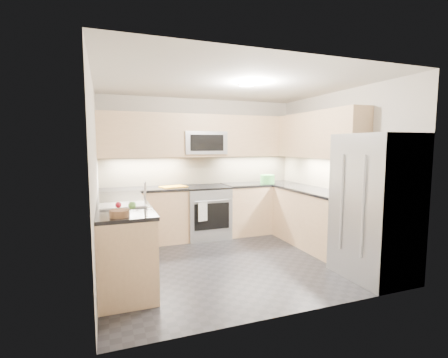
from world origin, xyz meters
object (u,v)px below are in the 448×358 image
(refrigerator, at_px, (375,207))
(cutting_board, at_px, (174,187))
(gas_range, at_px, (206,212))
(fruit_basket, at_px, (120,213))
(utensil_bowl, at_px, (267,179))
(microwave, at_px, (204,143))

(refrigerator, xyz_separation_m, cutting_board, (-2.03, 2.44, 0.05))
(gas_range, xyz_separation_m, fruit_basket, (-1.56, -2.12, 0.52))
(refrigerator, distance_m, utensil_bowl, 2.42)
(refrigerator, relative_size, utensil_bowl, 6.59)
(gas_range, relative_size, fruit_basket, 4.65)
(utensil_bowl, distance_m, cutting_board, 1.80)
(microwave, height_order, refrigerator, microwave)
(refrigerator, bearing_deg, cutting_board, 129.86)
(utensil_bowl, xyz_separation_m, fruit_basket, (-2.78, -2.09, -0.04))
(utensil_bowl, bearing_deg, gas_range, 178.90)
(cutting_board, bearing_deg, microwave, 11.00)
(gas_range, relative_size, refrigerator, 0.51)
(gas_range, bearing_deg, utensil_bowl, -1.10)
(cutting_board, height_order, fruit_basket, fruit_basket)
(gas_range, bearing_deg, microwave, 90.00)
(fruit_basket, bearing_deg, utensil_bowl, 37.01)
(microwave, relative_size, fruit_basket, 3.89)
(utensil_bowl, bearing_deg, fruit_basket, -142.99)
(microwave, distance_m, refrigerator, 3.04)
(microwave, bearing_deg, cutting_board, -169.00)
(refrigerator, bearing_deg, utensil_bowl, 95.58)
(microwave, height_order, cutting_board, microwave)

